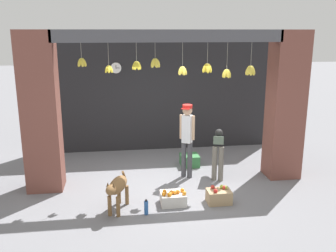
% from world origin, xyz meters
% --- Properties ---
extents(ground_plane, '(60.00, 60.00, 0.00)m').
position_xyz_m(ground_plane, '(0.00, 0.00, 0.00)').
color(ground_plane, slate).
extents(shop_back_wall, '(6.41, 0.12, 3.20)m').
position_xyz_m(shop_back_wall, '(0.00, 2.67, 1.60)').
color(shop_back_wall, '#232326').
rests_on(shop_back_wall, ground_plane).
extents(shop_pillar_left, '(0.70, 0.60, 3.20)m').
position_xyz_m(shop_pillar_left, '(-2.56, 0.30, 1.60)').
color(shop_pillar_left, brown).
rests_on(shop_pillar_left, ground_plane).
extents(shop_pillar_right, '(0.70, 0.60, 3.20)m').
position_xyz_m(shop_pillar_right, '(2.56, 0.30, 1.60)').
color(shop_pillar_right, brown).
rests_on(shop_pillar_right, ground_plane).
extents(storefront_awning, '(4.51, 0.30, 0.96)m').
position_xyz_m(storefront_awning, '(0.03, 0.12, 3.01)').
color(storefront_awning, '#4C4C51').
extents(dog, '(0.47, 0.92, 0.68)m').
position_xyz_m(dog, '(-1.10, -0.94, 0.46)').
color(dog, brown).
rests_on(dog, ground_plane).
extents(shopkeeper, '(0.31, 0.31, 1.65)m').
position_xyz_m(shopkeeper, '(0.43, 0.48, 0.97)').
color(shopkeeper, '#424247').
rests_on(shopkeeper, ground_plane).
extents(worker_stooping, '(0.39, 0.76, 1.00)m').
position_xyz_m(worker_stooping, '(1.12, 0.39, 0.66)').
color(worker_stooping, '#6B665B').
rests_on(worker_stooping, ground_plane).
extents(fruit_crate_oranges, '(0.47, 0.40, 0.30)m').
position_xyz_m(fruit_crate_oranges, '(-0.07, -0.82, 0.13)').
color(fruit_crate_oranges, silver).
rests_on(fruit_crate_oranges, ground_plane).
extents(fruit_crate_apples, '(0.45, 0.33, 0.32)m').
position_xyz_m(fruit_crate_apples, '(0.80, -0.87, 0.14)').
color(fruit_crate_apples, tan).
rests_on(fruit_crate_apples, ground_plane).
extents(produce_box_green, '(0.43, 0.44, 0.27)m').
position_xyz_m(produce_box_green, '(0.64, 1.19, 0.14)').
color(produce_box_green, '#387A42').
rests_on(produce_box_green, ground_plane).
extents(water_bottle, '(0.07, 0.07, 0.28)m').
position_xyz_m(water_bottle, '(-0.61, -1.15, 0.13)').
color(water_bottle, '#2D60AD').
rests_on(water_bottle, ground_plane).
extents(wall_clock, '(0.29, 0.03, 0.29)m').
position_xyz_m(wall_clock, '(-1.05, 2.59, 2.25)').
color(wall_clock, black).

